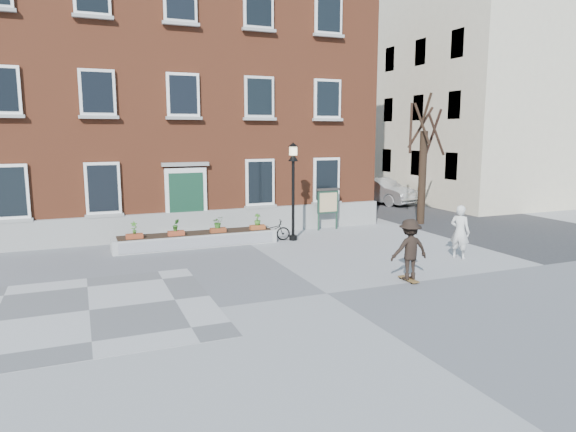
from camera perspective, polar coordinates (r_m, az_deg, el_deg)
name	(u,v)px	position (r m, az deg, el deg)	size (l,w,h in m)	color
ground	(327,293)	(14.09, 4.34, -8.58)	(100.00, 100.00, 0.00)	gray
checker_patch	(89,310)	(13.67, -21.22, -9.74)	(6.00, 6.00, 0.01)	#5B5B5E
bicycle	(270,230)	(20.68, -2.00, -1.61)	(0.56, 1.61, 0.84)	black
parked_car	(381,191)	(32.11, 10.27, 2.77)	(1.65, 4.74, 1.56)	silver
bystander	(460,232)	(18.63, 18.56, -1.69)	(0.68, 0.45, 1.87)	silver
brick_building	(163,91)	(26.35, -13.75, 13.31)	(18.40, 10.85, 12.60)	brown
planter_assembly	(197,238)	(19.99, -10.11, -2.47)	(6.20, 1.12, 1.15)	#B7B8B3
bare_tree	(423,165)	(25.07, 14.75, 5.45)	(1.83, 1.83, 6.16)	black
side_street	(427,95)	(39.93, 15.19, 12.80)	(15.20, 36.00, 14.50)	#373739
lamp_post	(293,178)	(20.49, 0.58, 4.28)	(0.40, 0.40, 3.93)	black
notice_board	(328,202)	(22.96, 4.45, 1.58)	(1.10, 0.16, 1.87)	#1B3728
skateboarder	(410,249)	(15.35, 13.36, -3.61)	(1.19, 0.78, 1.85)	brown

